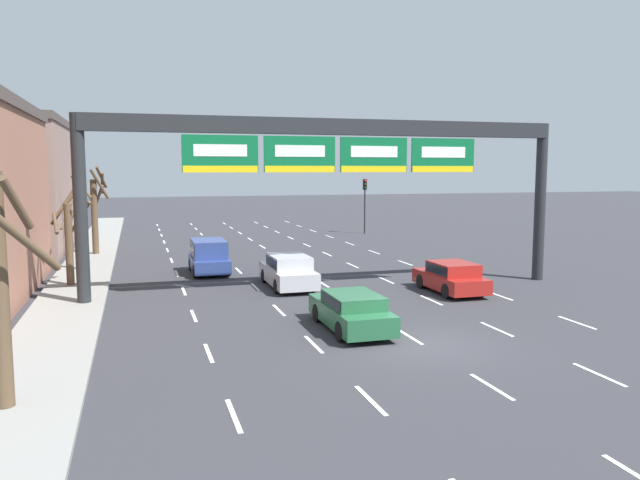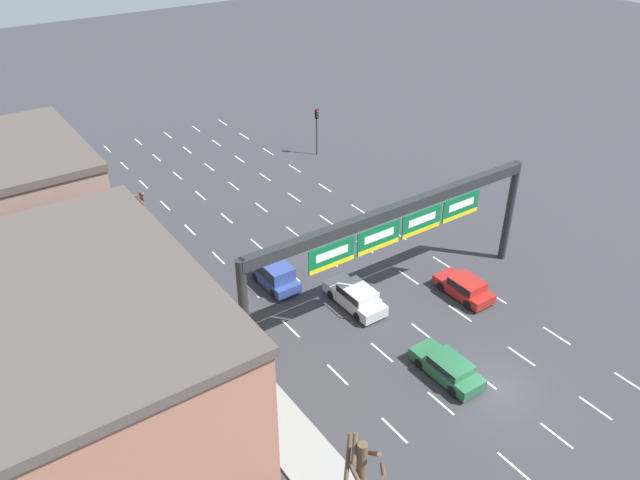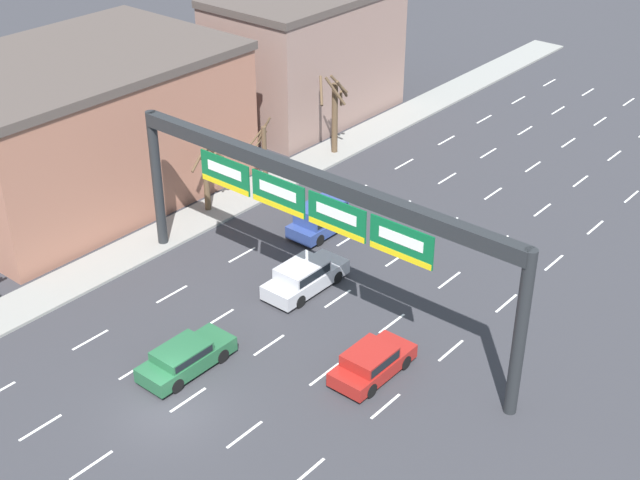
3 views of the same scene
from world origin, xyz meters
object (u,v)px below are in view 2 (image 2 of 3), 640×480
(suv_blue, at_px, (275,273))
(tree_bare_closest, at_px, (138,221))
(traffic_light_near_gantry, at_px, (317,123))
(tree_bare_second, at_px, (198,304))
(car_red, at_px, (465,287))
(tree_bare_furthest, at_px, (168,272))
(car_silver, at_px, (355,296))
(car_green, at_px, (448,367))
(sign_gantry, at_px, (397,227))

(suv_blue, bearing_deg, tree_bare_closest, 125.20)
(traffic_light_near_gantry, xyz_separation_m, tree_bare_second, (-21.82, -19.17, -0.75))
(traffic_light_near_gantry, bearing_deg, suv_blue, -131.85)
(traffic_light_near_gantry, bearing_deg, tree_bare_closest, -158.77)
(car_red, height_order, tree_bare_furthest, tree_bare_furthest)
(traffic_light_near_gantry, height_order, tree_bare_furthest, traffic_light_near_gantry)
(car_silver, relative_size, tree_bare_closest, 0.86)
(suv_blue, xyz_separation_m, tree_bare_second, (-6.63, -2.20, 1.59))
(car_red, relative_size, tree_bare_closest, 0.75)
(tree_bare_closest, bearing_deg, car_green, -66.62)
(car_green, xyz_separation_m, car_silver, (-0.24, 8.24, 0.10))
(sign_gantry, xyz_separation_m, suv_blue, (-4.94, 6.60, -5.21))
(suv_blue, xyz_separation_m, car_red, (9.84, -8.37, -0.25))
(sign_gantry, relative_size, car_red, 5.28)
(tree_bare_furthest, bearing_deg, car_green, -57.61)
(car_green, relative_size, tree_bare_closest, 0.81)
(car_red, xyz_separation_m, car_green, (-6.47, -4.92, -0.03))
(traffic_light_near_gantry, bearing_deg, sign_gantry, -113.53)
(traffic_light_near_gantry, bearing_deg, tree_bare_second, -138.70)
(suv_blue, bearing_deg, sign_gantry, -53.22)
(suv_blue, xyz_separation_m, tree_bare_closest, (-6.13, 8.68, 2.09))
(sign_gantry, bearing_deg, tree_bare_furthest, 141.91)
(tree_bare_second, bearing_deg, car_red, -20.52)
(car_green, xyz_separation_m, traffic_light_near_gantry, (11.82, 30.25, 2.62))
(car_red, bearing_deg, tree_bare_furthest, 146.68)
(car_red, distance_m, tree_bare_second, 17.68)
(sign_gantry, bearing_deg, car_green, -103.16)
(tree_bare_second, height_order, tree_bare_furthest, tree_bare_second)
(tree_bare_closest, relative_size, tree_bare_furthest, 1.33)
(sign_gantry, height_order, tree_bare_furthest, sign_gantry)
(tree_bare_closest, relative_size, tree_bare_second, 1.19)
(car_green, height_order, tree_bare_second, tree_bare_second)
(tree_bare_second, bearing_deg, suv_blue, 18.40)
(car_green, relative_size, tree_bare_second, 0.96)
(car_red, bearing_deg, tree_bare_second, 159.48)
(sign_gantry, height_order, car_green, sign_gantry)
(car_silver, bearing_deg, tree_bare_second, 163.76)
(tree_bare_second, distance_m, tree_bare_furthest, 4.66)
(traffic_light_near_gantry, distance_m, tree_bare_furthest, 26.22)
(car_silver, bearing_deg, car_green, -88.30)
(suv_blue, distance_m, tree_bare_furthest, 7.15)
(sign_gantry, bearing_deg, car_silver, 139.27)
(suv_blue, relative_size, car_green, 0.89)
(sign_gantry, height_order, tree_bare_second, sign_gantry)
(sign_gantry, distance_m, tree_bare_closest, 19.12)
(tree_bare_closest, distance_m, tree_bare_furthest, 6.31)
(car_red, height_order, tree_bare_closest, tree_bare_closest)
(tree_bare_closest, xyz_separation_m, tree_bare_furthest, (-0.48, -6.24, -0.82))
(suv_blue, distance_m, tree_bare_closest, 10.83)
(traffic_light_near_gantry, relative_size, tree_bare_closest, 0.84)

